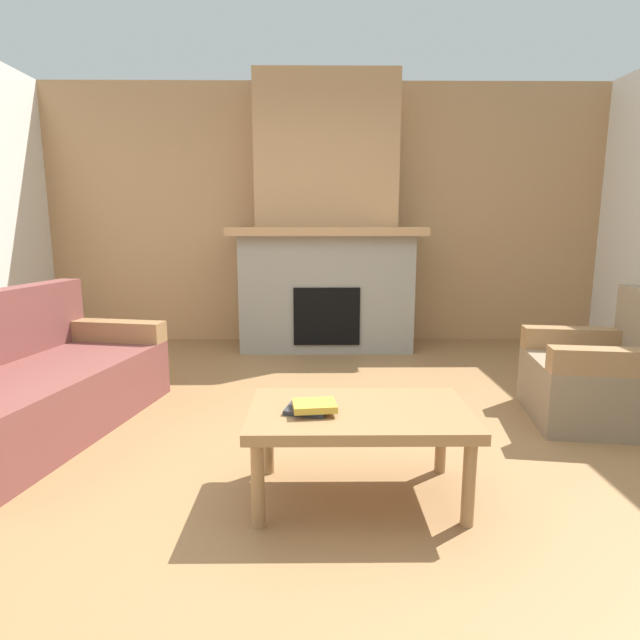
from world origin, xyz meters
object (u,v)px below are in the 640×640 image
Objects in this scene: fireplace at (326,234)px; armchair at (603,377)px; couch at (25,388)px; coffee_table at (359,420)px.

fireplace reaches higher than armchair.
fireplace is at bearing 51.15° from couch.
armchair is at bearing -50.87° from fireplace.
couch reaches higher than coffee_table.
coffee_table is at bearing -150.43° from armchair.
fireplace is at bearing 129.13° from armchair.
couch and armchair have the same top height.
couch is 1.92× the size of coffee_table.
fireplace is 3.16m from coffee_table.
fireplace is 3.13× the size of armchair.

